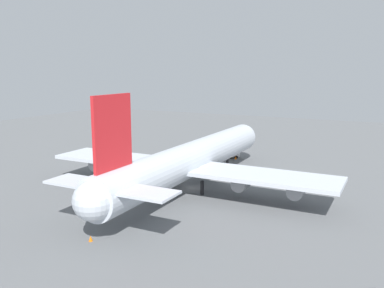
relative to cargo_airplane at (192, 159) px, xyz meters
The scene contains 5 objects.
ground_plane 5.95m from the cargo_airplane, ahead, with size 256.93×256.93×0.00m, color slate.
cargo_airplane is the anchor object (origin of this frame).
catering_truck 30.29m from the cargo_airplane, ahead, with size 5.26×5.15×2.18m.
safety_cone_nose 29.65m from the cargo_airplane, ahead, with size 0.57×0.57×0.82m, color orange.
safety_cone_tail 29.28m from the cargo_airplane, behind, with size 0.57×0.57×0.81m, color orange.
Camera 1 is at (-69.08, -35.40, 23.37)m, focal length 37.71 mm.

